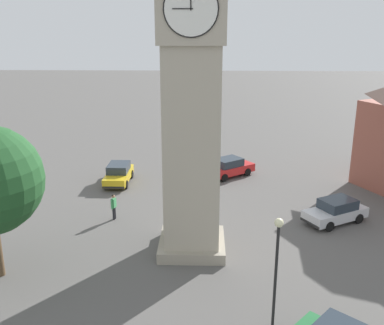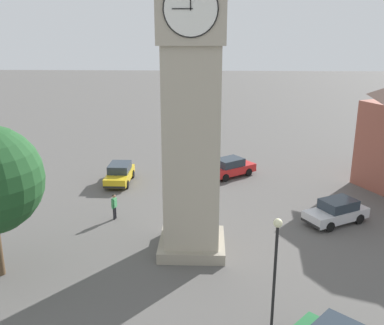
% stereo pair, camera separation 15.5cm
% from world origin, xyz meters
% --- Properties ---
extents(ground_plane, '(200.00, 200.00, 0.00)m').
position_xyz_m(ground_plane, '(0.00, 0.00, 0.00)').
color(ground_plane, '#565451').
extents(clock_tower, '(4.33, 4.33, 20.17)m').
position_xyz_m(clock_tower, '(0.00, 0.00, 11.77)').
color(clock_tower, gray).
rests_on(clock_tower, ground).
extents(car_silver_kerb, '(4.43, 3.48, 1.53)m').
position_xyz_m(car_silver_kerb, '(-8.93, -3.77, 0.76)').
color(car_silver_kerb, silver).
rests_on(car_silver_kerb, ground).
extents(car_red_corner, '(4.31, 3.82, 1.53)m').
position_xyz_m(car_red_corner, '(-2.70, -12.50, 0.76)').
color(car_red_corner, red).
rests_on(car_red_corner, ground).
extents(car_white_side, '(1.85, 4.15, 1.53)m').
position_xyz_m(car_white_side, '(6.10, -10.60, 0.76)').
color(car_white_side, gold).
rests_on(car_white_side, ground).
extents(pedestrian, '(0.31, 0.54, 1.69)m').
position_xyz_m(pedestrian, '(5.11, -3.80, 1.01)').
color(pedestrian, black).
rests_on(pedestrian, ground).
extents(lamp_post, '(0.36, 0.36, 4.88)m').
position_xyz_m(lamp_post, '(-3.53, 6.51, 3.28)').
color(lamp_post, black).
rests_on(lamp_post, ground).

